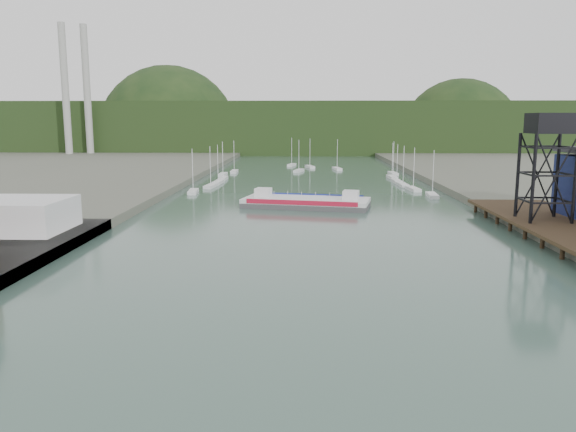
{
  "coord_description": "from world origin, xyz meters",
  "views": [
    {
      "loc": [
        -1.16,
        -27.03,
        17.17
      ],
      "look_at": [
        -3.46,
        49.5,
        4.0
      ],
      "focal_mm": 35.0,
      "sensor_mm": 36.0,
      "label": 1
    }
  ],
  "objects": [
    {
      "name": "white_shed",
      "position": [
        -44.0,
        50.0,
        3.85
      ],
      "size": [
        18.0,
        12.0,
        4.5
      ],
      "primitive_type": "cube",
      "color": "silver",
      "rests_on": "west_quay"
    },
    {
      "name": "lift_tower",
      "position": [
        35.0,
        58.0,
        15.65
      ],
      "size": [
        6.5,
        6.5,
        16.0
      ],
      "color": "black",
      "rests_on": "east_pier"
    },
    {
      "name": "marina_sailboats",
      "position": [
        0.08,
        138.46,
        0.35
      ],
      "size": [
        57.71,
        92.65,
        0.9
      ],
      "color": "silver",
      "rests_on": "ground"
    },
    {
      "name": "smokestacks",
      "position": [
        -106.0,
        232.5,
        30.0
      ],
      "size": [
        11.2,
        8.2,
        60.0
      ],
      "color": "#A1A29D",
      "rests_on": "ground"
    },
    {
      "name": "distant_hills",
      "position": [
        -3.98,
        301.35,
        10.38
      ],
      "size": [
        500.0,
        120.0,
        80.0
      ],
      "color": "black",
      "rests_on": "ground"
    },
    {
      "name": "chain_ferry",
      "position": [
        -0.85,
        83.42,
        1.02
      ],
      "size": [
        26.16,
        14.71,
        3.55
      ],
      "rotation": [
        0.0,
        0.0,
        -0.21
      ],
      "color": "#454548",
      "rests_on": "ground"
    }
  ]
}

